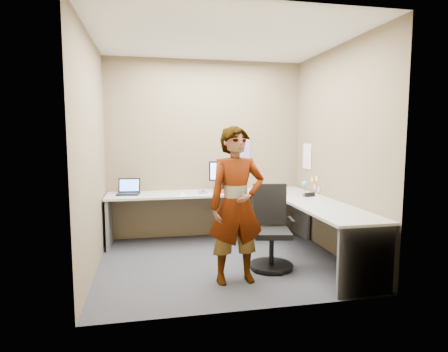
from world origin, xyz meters
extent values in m
plane|color=#2A2A2F|center=(0.00, 0.00, 0.00)|extent=(3.00, 3.00, 0.00)
plane|color=brown|center=(0.00, 1.30, 1.35)|extent=(3.00, 0.00, 3.00)
plane|color=brown|center=(1.50, 0.00, 1.35)|extent=(0.00, 2.70, 2.70)
plane|color=brown|center=(-1.50, 0.00, 1.35)|extent=(0.00, 2.70, 2.70)
plane|color=white|center=(0.00, 0.00, 2.70)|extent=(3.00, 3.00, 0.00)
cube|color=#A6A6A6|center=(0.00, 0.98, 0.71)|extent=(2.96, 0.65, 0.03)
cube|color=#A6A6A6|center=(1.18, -0.32, 0.71)|extent=(0.65, 1.91, 0.03)
cube|color=#59595B|center=(-1.44, 0.98, 0.35)|extent=(0.04, 0.60, 0.70)
cube|color=#59595B|center=(1.44, 0.98, 0.35)|extent=(0.04, 0.60, 0.70)
cube|color=#59595B|center=(1.18, -1.24, 0.35)|extent=(0.60, 0.04, 0.70)
cube|color=red|center=(0.20, 0.91, 0.76)|extent=(0.30, 0.25, 0.05)
cube|color=black|center=(0.20, 0.91, 0.79)|extent=(0.20, 0.16, 0.01)
cube|color=black|center=(0.20, 0.93, 0.85)|extent=(0.05, 0.04, 0.11)
cube|color=black|center=(0.20, 0.93, 1.05)|extent=(0.42, 0.12, 0.28)
cube|color=#93B1FF|center=(0.20, 0.91, 1.05)|extent=(0.37, 0.08, 0.24)
cube|color=black|center=(-1.17, 0.99, 0.74)|extent=(0.33, 0.26, 0.02)
cube|color=black|center=(-1.15, 1.10, 0.85)|extent=(0.31, 0.10, 0.20)
cube|color=#508AFF|center=(-1.15, 1.10, 0.85)|extent=(0.27, 0.08, 0.16)
cube|color=#B7B7BC|center=(-0.12, 0.83, 0.75)|extent=(0.12, 0.08, 0.04)
sphere|color=red|center=(-0.12, 0.82, 0.78)|extent=(0.04, 0.04, 0.04)
cone|color=white|center=(-0.43, 0.75, 0.76)|extent=(0.10, 0.10, 0.06)
cube|color=black|center=(1.29, 0.32, 0.76)|extent=(0.16, 0.08, 0.05)
cylinder|color=brown|center=(1.21, 0.34, 0.75)|extent=(0.05, 0.05, 0.04)
cylinder|color=#338C3F|center=(1.21, 0.34, 0.84)|extent=(0.01, 0.01, 0.14)
sphere|color=#42BFE9|center=(1.21, 0.34, 0.91)|extent=(0.07, 0.07, 0.07)
cube|color=#846BB7|center=(0.55, 1.29, 1.30)|extent=(0.30, 0.01, 0.40)
cube|color=white|center=(1.49, 0.90, 1.25)|extent=(0.01, 0.28, 0.38)
cube|color=#F2E059|center=(1.49, 0.55, 0.95)|extent=(0.01, 0.07, 0.07)
cube|color=pink|center=(1.49, 0.60, 0.82)|extent=(0.01, 0.07, 0.07)
cube|color=pink|center=(1.49, 0.48, 0.80)|extent=(0.01, 0.07, 0.07)
cube|color=#F2E059|center=(1.49, 0.70, 0.92)|extent=(0.01, 0.07, 0.07)
cylinder|color=black|center=(0.52, -0.33, 0.04)|extent=(0.51, 0.51, 0.04)
cylinder|color=black|center=(0.52, -0.33, 0.24)|extent=(0.06, 0.06, 0.37)
cube|color=black|center=(0.52, -0.33, 0.43)|extent=(0.49, 0.49, 0.06)
cube|color=black|center=(0.56, -0.13, 0.73)|extent=(0.41, 0.12, 0.50)
cube|color=black|center=(0.30, -0.29, 0.59)|extent=(0.08, 0.28, 0.03)
cube|color=black|center=(0.75, -0.37, 0.59)|extent=(0.08, 0.28, 0.03)
imported|color=#999399|center=(0.03, -0.62, 0.83)|extent=(0.64, 0.44, 1.67)
camera|label=1|loc=(-0.88, -4.41, 1.58)|focal=30.00mm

